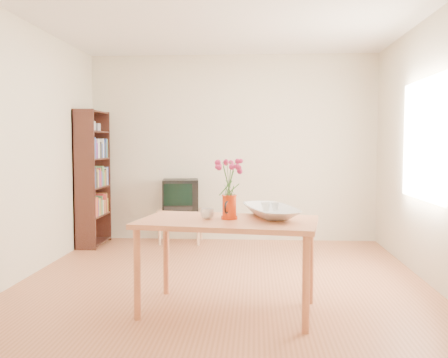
# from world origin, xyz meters

# --- Properties ---
(room) EXTENTS (4.50, 4.50, 4.50)m
(room) POSITION_xyz_m (0.03, 0.00, 1.30)
(room) COLOR #A85F3B
(room) RESTS_ON ground
(table) EXTENTS (1.51, 1.01, 0.75)m
(table) POSITION_xyz_m (0.10, -0.80, 0.67)
(table) COLOR #BE6741
(table) RESTS_ON ground
(tv_stand) EXTENTS (0.60, 0.45, 0.46)m
(tv_stand) POSITION_xyz_m (-0.70, 1.97, 0.39)
(tv_stand) COLOR tan
(tv_stand) RESTS_ON ground
(bookshelf) EXTENTS (0.28, 0.70, 1.80)m
(bookshelf) POSITION_xyz_m (-1.85, 1.75, 0.84)
(bookshelf) COLOR black
(bookshelf) RESTS_ON ground
(pitcher) EXTENTS (0.13, 0.21, 0.20)m
(pitcher) POSITION_xyz_m (0.11, -0.77, 0.84)
(pitcher) COLOR red
(pitcher) RESTS_ON table
(flowers) EXTENTS (0.23, 0.23, 0.32)m
(flowers) POSITION_xyz_m (0.11, -0.77, 1.10)
(flowers) COLOR #D7326E
(flowers) RESTS_ON pitcher
(mug) EXTENTS (0.12, 0.12, 0.09)m
(mug) POSITION_xyz_m (-0.07, -0.77, 0.79)
(mug) COLOR white
(mug) RESTS_ON table
(bowl) EXTENTS (0.67, 0.67, 0.51)m
(bowl) POSITION_xyz_m (0.45, -0.62, 1.01)
(bowl) COLOR white
(bowl) RESTS_ON table
(teacup_a) EXTENTS (0.09, 0.09, 0.06)m
(teacup_a) POSITION_xyz_m (0.41, -0.62, 0.95)
(teacup_a) COLOR white
(teacup_a) RESTS_ON bowl
(teacup_b) EXTENTS (0.08, 0.08, 0.06)m
(teacup_b) POSITION_xyz_m (0.49, -0.60, 0.95)
(teacup_b) COLOR white
(teacup_b) RESTS_ON bowl
(television) EXTENTS (0.53, 0.50, 0.42)m
(television) POSITION_xyz_m (-0.70, 1.98, 0.67)
(television) COLOR black
(television) RESTS_ON tv_stand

